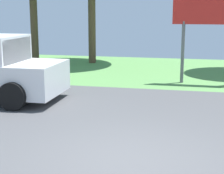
% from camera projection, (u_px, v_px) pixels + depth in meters
% --- Properties ---
extents(ground_plane, '(40.00, 22.00, 0.20)m').
position_uv_depth(ground_plane, '(147.00, 116.00, 9.38)').
color(ground_plane, '#4C4C4F').
extents(roadside_billboard, '(2.60, 0.12, 3.50)m').
position_uv_depth(roadside_billboard, '(211.00, 11.00, 12.73)').
color(roadside_billboard, slate).
rests_on(roadside_billboard, ground_plane).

